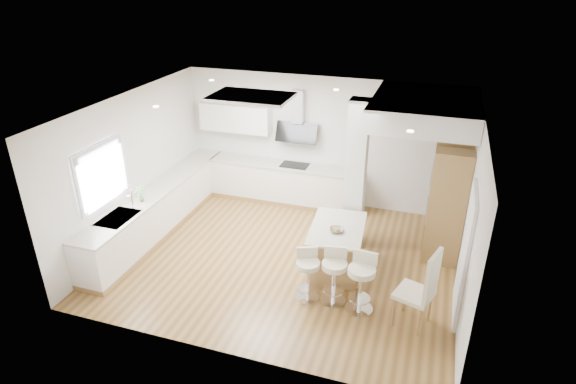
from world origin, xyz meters
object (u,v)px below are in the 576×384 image
at_px(bar_stool_a, 308,272).
at_px(dining_chair, 423,288).
at_px(peninsula, 336,248).
at_px(bar_stool_b, 334,273).
at_px(bar_stool_c, 361,280).

xyz_separation_m(bar_stool_a, dining_chair, (1.75, -0.14, 0.20)).
bearing_deg(peninsula, bar_stool_a, -109.24).
relative_size(peninsula, dining_chair, 1.09).
relative_size(peninsula, bar_stool_a, 1.63).
distance_m(bar_stool_a, bar_stool_b, 0.42).
xyz_separation_m(peninsula, dining_chair, (1.50, -1.09, 0.28)).
distance_m(bar_stool_b, bar_stool_c, 0.44).
relative_size(bar_stool_a, bar_stool_c, 0.89).
bearing_deg(peninsula, bar_stool_c, -63.08).
bearing_deg(dining_chair, peninsula, 161.73).
bearing_deg(bar_stool_c, bar_stool_a, -175.76).
height_order(peninsula, bar_stool_c, bar_stool_c).
bearing_deg(bar_stool_a, dining_chair, -27.78).
bearing_deg(bar_stool_a, peninsula, 52.23).
bearing_deg(peninsula, bar_stool_b, -84.20).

